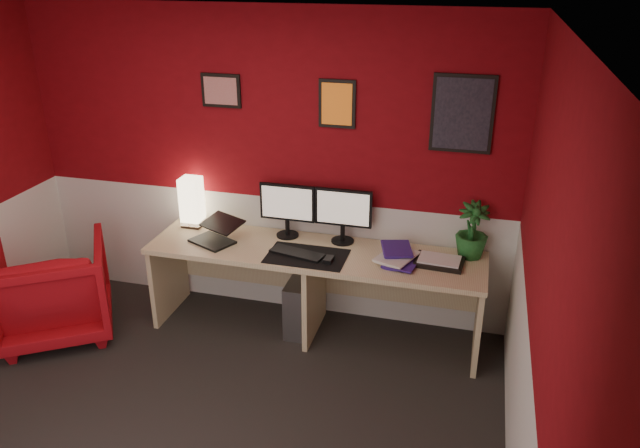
{
  "coord_description": "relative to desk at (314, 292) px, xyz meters",
  "views": [
    {
      "loc": [
        1.64,
        -2.72,
        2.82
      ],
      "look_at": [
        0.6,
        1.21,
        1.05
      ],
      "focal_mm": 34.79,
      "sensor_mm": 36.0,
      "label": 1
    }
  ],
  "objects": [
    {
      "name": "ceiling",
      "position": [
        -0.5,
        -1.41,
        2.13
      ],
      "size": [
        4.0,
        3.5,
        0.01
      ],
      "primitive_type": "cube",
      "color": "white",
      "rests_on": "ground"
    },
    {
      "name": "monitor_left",
      "position": [
        -0.28,
        0.21,
        0.66
      ],
      "size": [
        0.45,
        0.06,
        0.58
      ],
      "primitive_type": "cube",
      "color": "black",
      "rests_on": "desk"
    },
    {
      "name": "shoji_lamp",
      "position": [
        -1.11,
        0.21,
        0.56
      ],
      "size": [
        0.16,
        0.16,
        0.4
      ],
      "primitive_type": "cube",
      "color": "#FFE5B2",
      "rests_on": "desk"
    },
    {
      "name": "wainscot_right",
      "position": [
        1.49,
        -1.41,
        0.14
      ],
      "size": [
        0.01,
        3.5,
        1.0
      ],
      "primitive_type": "cube",
      "color": "silver",
      "rests_on": "ground"
    },
    {
      "name": "zen_tray",
      "position": [
        0.95,
        0.03,
        0.38
      ],
      "size": [
        0.37,
        0.27,
        0.03
      ],
      "primitive_type": "cube",
      "rotation": [
        0.0,
        0.0,
        -0.07
      ],
      "color": "black",
      "rests_on": "desk"
    },
    {
      "name": "art_center",
      "position": [
        0.09,
        0.33,
        1.44
      ],
      "size": [
        0.28,
        0.02,
        0.36
      ],
      "primitive_type": "cube",
      "color": "orange",
      "rests_on": "wall_back"
    },
    {
      "name": "wall_right",
      "position": [
        1.5,
        -1.41,
        0.89
      ],
      "size": [
        0.01,
        3.5,
        2.5
      ],
      "primitive_type": "cube",
      "color": "maroon",
      "rests_on": "ground"
    },
    {
      "name": "mouse",
      "position": [
        0.15,
        -0.15,
        0.39
      ],
      "size": [
        0.06,
        0.1,
        0.03
      ],
      "primitive_type": "cube",
      "rotation": [
        0.0,
        0.0,
        -0.04
      ],
      "color": "black",
      "rests_on": "desk_mat"
    },
    {
      "name": "laptop",
      "position": [
        -0.82,
        -0.06,
        0.47
      ],
      "size": [
        0.4,
        0.35,
        0.22
      ],
      "primitive_type": "cube",
      "rotation": [
        0.0,
        0.0,
        -0.44
      ],
      "color": "black",
      "rests_on": "desk"
    },
    {
      "name": "book_top",
      "position": [
        0.52,
        0.03,
        0.43
      ],
      "size": [
        0.28,
        0.33,
        0.03
      ],
      "primitive_type": "imported",
      "rotation": [
        0.0,
        0.0,
        0.26
      ],
      "color": "navy",
      "rests_on": "book_middle"
    },
    {
      "name": "monitor_right",
      "position": [
        0.17,
        0.22,
        0.66
      ],
      "size": [
        0.45,
        0.06,
        0.58
      ],
      "primitive_type": "cube",
      "color": "black",
      "rests_on": "desk"
    },
    {
      "name": "art_left",
      "position": [
        -0.84,
        0.33,
        1.49
      ],
      "size": [
        0.32,
        0.02,
        0.26
      ],
      "primitive_type": "cube",
      "color": "red",
      "rests_on": "wall_back"
    },
    {
      "name": "book_middle",
      "position": [
        0.53,
        0.02,
        0.41
      ],
      "size": [
        0.33,
        0.38,
        0.02
      ],
      "primitive_type": "imported",
      "rotation": [
        0.0,
        0.0,
        -0.36
      ],
      "color": "silver",
      "rests_on": "book_bottom"
    },
    {
      "name": "desk",
      "position": [
        0.0,
        0.0,
        0.0
      ],
      "size": [
        2.6,
        0.65,
        0.73
      ],
      "primitive_type": "cube",
      "color": "tan",
      "rests_on": "ground"
    },
    {
      "name": "potted_plant",
      "position": [
        1.16,
        0.21,
        0.58
      ],
      "size": [
        0.28,
        0.28,
        0.43
      ],
      "primitive_type": "imported",
      "rotation": [
        0.0,
        0.0,
        0.21
      ],
      "color": "#19591E",
      "rests_on": "desk"
    },
    {
      "name": "art_right",
      "position": [
        1.0,
        0.33,
        1.42
      ],
      "size": [
        0.44,
        0.02,
        0.56
      ],
      "primitive_type": "cube",
      "color": "black",
      "rests_on": "wall_back"
    },
    {
      "name": "armchair",
      "position": [
        -2.0,
        -0.53,
        0.02
      ],
      "size": [
        1.16,
        1.16,
        0.77
      ],
      "primitive_type": "imported",
      "rotation": [
        0.0,
        0.0,
        3.72
      ],
      "color": "#B40B13",
      "rests_on": "ground"
    },
    {
      "name": "ground",
      "position": [
        -0.5,
        -1.41,
        -0.36
      ],
      "size": [
        4.0,
        3.5,
        0.01
      ],
      "primitive_type": "cube",
      "color": "black",
      "rests_on": "ground"
    },
    {
      "name": "pc_tower",
      "position": [
        -0.11,
        0.03,
        -0.14
      ],
      "size": [
        0.2,
        0.45,
        0.45
      ],
      "primitive_type": "cube",
      "rotation": [
        0.0,
        0.0,
        0.01
      ],
      "color": "#99999E",
      "rests_on": "ground"
    },
    {
      "name": "keyboard",
      "position": [
        -0.11,
        -0.1,
        0.38
      ],
      "size": [
        0.44,
        0.23,
        0.02
      ],
      "primitive_type": "cube",
      "rotation": [
        0.0,
        0.0,
        -0.22
      ],
      "color": "black",
      "rests_on": "desk_mat"
    },
    {
      "name": "desk_mat",
      "position": [
        -0.03,
        -0.11,
        0.37
      ],
      "size": [
        0.6,
        0.38,
        0.01
      ],
      "primitive_type": "cube",
      "color": "black",
      "rests_on": "desk"
    },
    {
      "name": "wall_back",
      "position": [
        -0.5,
        0.34,
        0.89
      ],
      "size": [
        4.0,
        0.01,
        2.5
      ],
      "primitive_type": "cube",
      "color": "maroon",
      "rests_on": "ground"
    },
    {
      "name": "wainscot_back",
      "position": [
        -0.5,
        0.34,
        0.14
      ],
      "size": [
        4.0,
        0.01,
        1.0
      ],
      "primitive_type": "cube",
      "color": "silver",
      "rests_on": "ground"
    },
    {
      "name": "book_bottom",
      "position": [
        0.57,
        -0.02,
        0.38
      ],
      "size": [
        0.28,
        0.35,
        0.03
      ],
      "primitive_type": "imported",
      "rotation": [
        0.0,
        0.0,
        -0.18
      ],
      "color": "navy",
      "rests_on": "desk"
    }
  ]
}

